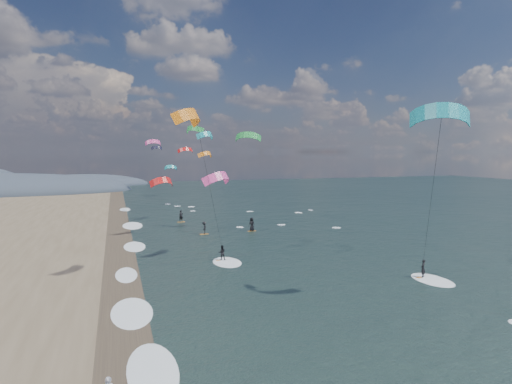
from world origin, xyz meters
name	(u,v)px	position (x,y,z in m)	size (l,w,h in m)	color
ground	(335,325)	(0.00, 0.00, 0.00)	(260.00, 260.00, 0.00)	black
wet_sand_strip	(122,294)	(-12.00, 10.00, 0.00)	(3.00, 240.00, 0.00)	#382D23
kitesurfer_near_a	(439,156)	(8.66, 1.66, 10.09)	(7.57, 9.01, 14.10)	orange
kitesurfer_near_b	(207,171)	(-4.97, 13.01, 8.81)	(6.61, 9.01, 14.30)	orange
far_kitesurfers	(217,224)	(0.44, 32.71, 0.86)	(8.82, 11.26, 1.81)	orange
bg_kite_field	(189,149)	(-0.02, 51.93, 10.83)	(14.53, 77.80, 8.47)	orange
shoreline_surf	(136,275)	(-10.80, 14.75, 0.00)	(2.40, 79.40, 0.11)	white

